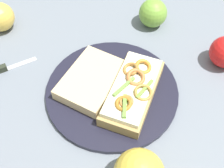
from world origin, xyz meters
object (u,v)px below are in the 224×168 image
object	(u,v)px
plate	(112,91)
apple_2	(0,17)
apple_1	(153,13)
knife	(1,69)
bread_slice_side	(92,80)
sandwich	(133,90)

from	to	relation	value
plate	apple_2	bearing A→B (deg)	136.65
apple_1	knife	distance (m)	0.38
bread_slice_side	knife	distance (m)	0.21
bread_slice_side	apple_2	world-z (taller)	apple_2
apple_2	bread_slice_side	bearing A→B (deg)	-45.60
plate	apple_2	world-z (taller)	apple_2
plate	apple_1	bearing A→B (deg)	57.70
apple_2	plate	bearing A→B (deg)	-43.35
plate	sandwich	distance (m)	0.05
plate	bread_slice_side	size ratio (longest dim) A/B	1.93
sandwich	knife	bearing A→B (deg)	-83.70
sandwich	bread_slice_side	world-z (taller)	sandwich
sandwich	knife	size ratio (longest dim) A/B	1.68
sandwich	bread_slice_side	distance (m)	0.09
plate	knife	bearing A→B (deg)	159.24
plate	sandwich	size ratio (longest dim) A/B	1.41
bread_slice_side	apple_2	distance (m)	0.29
bread_slice_side	knife	world-z (taller)	bread_slice_side
plate	bread_slice_side	xyz separation A→B (m)	(-0.04, 0.02, 0.02)
plate	apple_2	distance (m)	0.34
plate	knife	world-z (taller)	knife
sandwich	knife	world-z (taller)	sandwich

